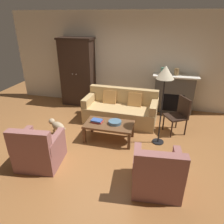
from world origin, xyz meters
The scene contains 15 objects.
ground_plane centered at (0.00, 0.00, 0.00)m, with size 9.60×9.60×0.00m, color #9E6638.
back_wall centered at (0.00, 2.55, 1.40)m, with size 7.20×0.10×2.80m, color silver.
fireplace centered at (1.55, 2.30, 0.57)m, with size 1.26×0.48×1.12m.
armoire centered at (-1.40, 2.22, 1.04)m, with size 1.06×0.57×2.07m.
couch centered at (0.18, 1.31, 0.32)m, with size 1.94×0.91×0.86m.
coffee_table centered at (0.12, 0.29, 0.37)m, with size 1.10×0.60×0.42m.
fruit_bowl centered at (0.25, 0.33, 0.46)m, with size 0.29×0.29×0.07m, color slate.
book_stack centered at (-0.16, 0.30, 0.45)m, with size 0.27×0.20×0.07m.
mantel_vase_jade centered at (1.17, 2.28, 1.22)m, with size 0.10×0.10×0.20m, color slate.
mantel_vase_bronze centered at (1.55, 2.28, 1.22)m, with size 0.13×0.13×0.19m, color olive.
armchair_near_left centered at (-0.94, -0.89, 0.32)m, with size 0.85×0.85×0.88m.
armchair_near_right centered at (1.26, -0.97, 0.32)m, with size 0.85×0.84×0.88m.
side_chair_wooden centered at (1.66, 1.05, 0.51)m, with size 0.60×0.60×0.90m.
floor_lamp centered at (1.24, 0.45, 1.52)m, with size 0.36×0.36×1.76m.
dog centered at (-1.12, 0.17, 0.25)m, with size 0.53×0.36×0.39m.
Camera 1 is at (1.19, -3.66, 2.62)m, focal length 32.92 mm.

